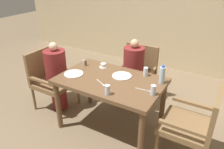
# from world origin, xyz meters

# --- Properties ---
(ground_plane) EXTENTS (16.00, 16.00, 0.00)m
(ground_plane) POSITION_xyz_m (0.00, 0.00, 0.00)
(ground_plane) COLOR #7A664C
(wall_back) EXTENTS (8.00, 0.06, 2.80)m
(wall_back) POSITION_xyz_m (0.00, 2.45, 1.40)
(wall_back) COLOR #C6B289
(wall_back) RESTS_ON ground_plane
(dining_table) EXTENTS (1.35, 0.86, 0.77)m
(dining_table) POSITION_xyz_m (0.00, 0.00, 0.67)
(dining_table) COLOR brown
(dining_table) RESTS_ON ground_plane
(chair_left_side) EXTENTS (0.56, 0.56, 0.94)m
(chair_left_side) POSITION_xyz_m (-1.10, 0.00, 0.51)
(chair_left_side) COLOR brown
(chair_left_side) RESTS_ON ground_plane
(diner_in_left_chair) EXTENTS (0.32, 0.32, 1.11)m
(diner_in_left_chair) POSITION_xyz_m (-0.96, 0.00, 0.57)
(diner_in_left_chair) COLOR maroon
(diner_in_left_chair) RESTS_ON ground_plane
(chair_far_side) EXTENTS (0.56, 0.56, 0.94)m
(chair_far_side) POSITION_xyz_m (0.00, 0.85, 0.51)
(chair_far_side) COLOR brown
(chair_far_side) RESTS_ON ground_plane
(diner_in_far_chair) EXTENTS (0.32, 0.32, 1.11)m
(diner_in_far_chair) POSITION_xyz_m (-0.00, 0.71, 0.57)
(diner_in_far_chair) COLOR maroon
(diner_in_far_chair) RESTS_ON ground_plane
(chair_right_side) EXTENTS (0.56, 0.56, 0.94)m
(chair_right_side) POSITION_xyz_m (1.10, 0.00, 0.51)
(chair_right_side) COLOR brown
(chair_right_side) RESTS_ON ground_plane
(plate_main_left) EXTENTS (0.26, 0.26, 0.01)m
(plate_main_left) POSITION_xyz_m (-0.50, -0.12, 0.78)
(plate_main_left) COLOR white
(plate_main_left) RESTS_ON dining_table
(plate_main_right) EXTENTS (0.26, 0.26, 0.01)m
(plate_main_right) POSITION_xyz_m (0.09, 0.15, 0.78)
(plate_main_right) COLOR white
(plate_main_right) RESTS_ON dining_table
(teacup_with_saucer) EXTENTS (0.12, 0.12, 0.06)m
(teacup_with_saucer) POSITION_xyz_m (-0.28, 0.27, 0.80)
(teacup_with_saucer) COLOR white
(teacup_with_saucer) RESTS_ON dining_table
(water_bottle) EXTENTS (0.07, 0.07, 0.24)m
(water_bottle) POSITION_xyz_m (0.60, 0.24, 0.88)
(water_bottle) COLOR silver
(water_bottle) RESTS_ON dining_table
(glass_tall_near) EXTENTS (0.06, 0.06, 0.12)m
(glass_tall_near) POSITION_xyz_m (0.61, -0.08, 0.83)
(glass_tall_near) COLOR silver
(glass_tall_near) RESTS_ON dining_table
(glass_tall_mid) EXTENTS (0.06, 0.06, 0.12)m
(glass_tall_mid) POSITION_xyz_m (0.35, 0.32, 0.83)
(glass_tall_mid) COLOR silver
(glass_tall_mid) RESTS_ON dining_table
(glass_tall_far) EXTENTS (0.06, 0.06, 0.12)m
(glass_tall_far) POSITION_xyz_m (0.16, -0.34, 0.83)
(glass_tall_far) COLOR silver
(glass_tall_far) RESTS_ON dining_table
(salt_shaker) EXTENTS (0.03, 0.03, 0.08)m
(salt_shaker) POSITION_xyz_m (-0.57, 0.19, 0.81)
(salt_shaker) COLOR white
(salt_shaker) RESTS_ON dining_table
(pepper_shaker) EXTENTS (0.03, 0.03, 0.08)m
(pepper_shaker) POSITION_xyz_m (-0.53, 0.19, 0.81)
(pepper_shaker) COLOR #4C3D2D
(pepper_shaker) RESTS_ON dining_table
(fork_beside_plate) EXTENTS (0.20, 0.03, 0.00)m
(fork_beside_plate) POSITION_xyz_m (0.50, -0.03, 0.77)
(fork_beside_plate) COLOR silver
(fork_beside_plate) RESTS_ON dining_table
(knife_beside_plate) EXTENTS (0.19, 0.11, 0.00)m
(knife_beside_plate) POSITION_xyz_m (-0.05, -0.15, 0.77)
(knife_beside_plate) COLOR silver
(knife_beside_plate) RESTS_ON dining_table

